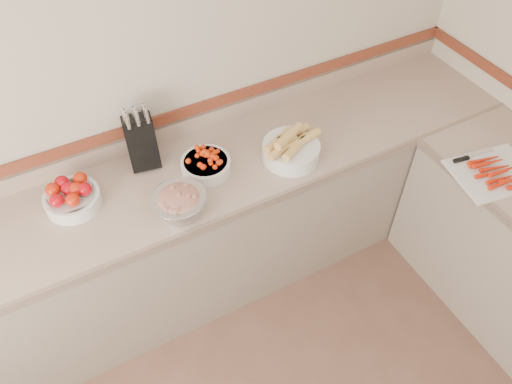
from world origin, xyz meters
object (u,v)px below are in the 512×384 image
tomato_bowl (72,196)px  cherry_tomato_bowl (206,163)px  corn_bowl (291,148)px  cutting_board (495,172)px  knife_block (141,141)px  rhubarb_bowl (180,204)px

tomato_bowl → cherry_tomato_bowl: size_ratio=1.04×
corn_bowl → cutting_board: size_ratio=0.72×
knife_block → corn_bowl: size_ratio=1.07×
cherry_tomato_bowl → rhubarb_bowl: (-0.23, -0.22, 0.03)m
rhubarb_bowl → cutting_board: bearing=-18.7°
knife_block → corn_bowl: (0.68, -0.33, -0.08)m
tomato_bowl → corn_bowl: corn_bowl is taller
cherry_tomato_bowl → rhubarb_bowl: bearing=-136.5°
rhubarb_bowl → knife_block: bearing=93.5°
rhubarb_bowl → cutting_board: 1.58m
tomato_bowl → corn_bowl: (1.08, -0.21, 0.01)m
knife_block → tomato_bowl: knife_block is taller
rhubarb_bowl → corn_bowl: bearing=8.0°
cherry_tomato_bowl → cutting_board: size_ratio=0.55×
tomato_bowl → cutting_board: (1.92, -0.81, -0.04)m
cherry_tomato_bowl → cutting_board: 1.46m
rhubarb_bowl → tomato_bowl: bearing=144.8°
tomato_bowl → cherry_tomato_bowl: (0.65, -0.09, -0.01)m
corn_bowl → cutting_board: (0.85, -0.60, -0.05)m
knife_block → cherry_tomato_bowl: knife_block is taller
tomato_bowl → knife_block: bearing=16.5°
rhubarb_bowl → cutting_board: rhubarb_bowl is taller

